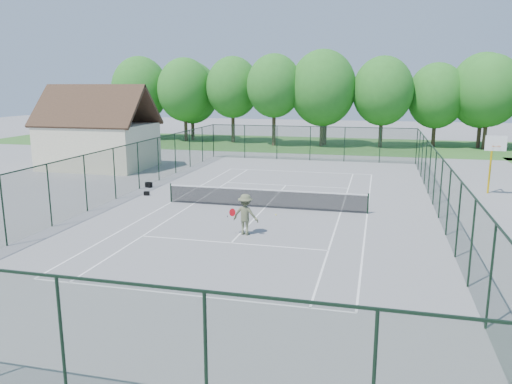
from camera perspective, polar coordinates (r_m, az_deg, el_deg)
ground at (r=27.28m, az=1.01°, el=-1.81°), size 140.00×140.00×0.00m
grass_far at (r=56.51m, az=7.83°, el=5.37°), size 80.00×16.00×0.01m
court_lines at (r=27.28m, az=1.01°, el=-1.80°), size 11.05×23.85×0.01m
tennis_net at (r=27.15m, az=1.01°, el=-0.63°), size 11.08×0.08×1.10m
fence_enclosure at (r=26.95m, az=1.02°, el=1.41°), size 18.05×36.05×3.02m
utility_building at (r=42.11m, az=-17.63°, el=6.88°), size 8.60×6.27×6.63m
tree_line_far at (r=56.13m, az=8.01°, el=11.45°), size 39.40×6.40×9.70m
basketball_goal at (r=33.23m, az=25.50°, el=4.04°), size 1.20×1.43×3.65m
sports_bag_a at (r=33.39m, az=-12.17°, el=0.81°), size 0.49×0.37×0.34m
sports_bag_b at (r=31.00m, az=-12.39°, el=-0.16°), size 0.34×0.24×0.25m
tennis_player at (r=22.26m, az=-1.21°, el=-2.58°), size 2.21×0.85×1.85m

